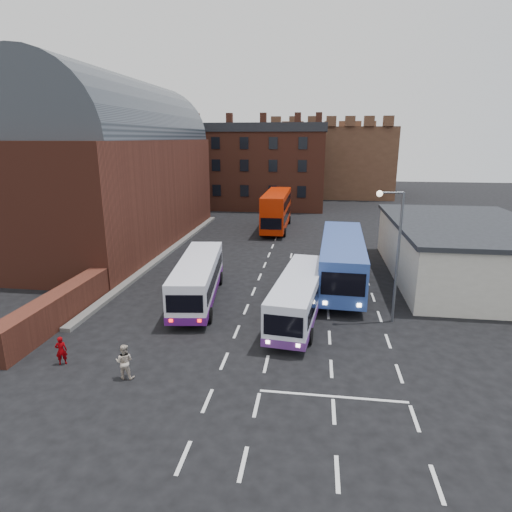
# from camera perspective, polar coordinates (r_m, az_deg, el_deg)

# --- Properties ---
(ground) EXTENTS (180.00, 180.00, 0.00)m
(ground) POSITION_cam_1_polar(r_m,az_deg,el_deg) (21.54, -3.80, -12.77)
(ground) COLOR black
(railway_station) EXTENTS (12.00, 28.00, 16.00)m
(railway_station) POSITION_cam_1_polar(r_m,az_deg,el_deg) (44.18, -18.60, 11.38)
(railway_station) COLOR #602B1E
(railway_station) RESTS_ON ground
(forecourt_wall) EXTENTS (1.20, 10.00, 1.80)m
(forecourt_wall) POSITION_cam_1_polar(r_m,az_deg,el_deg) (26.66, -25.04, -6.43)
(forecourt_wall) COLOR #602B1E
(forecourt_wall) RESTS_ON ground
(cream_building) EXTENTS (10.40, 16.40, 4.25)m
(cream_building) POSITION_cam_1_polar(r_m,az_deg,el_deg) (35.28, 25.90, 0.74)
(cream_building) COLOR beige
(cream_building) RESTS_ON ground
(brick_terrace) EXTENTS (22.00, 10.00, 11.00)m
(brick_terrace) POSITION_cam_1_polar(r_m,az_deg,el_deg) (65.50, -0.82, 11.37)
(brick_terrace) COLOR brown
(brick_terrace) RESTS_ON ground
(castle_keep) EXTENTS (22.00, 22.00, 12.00)m
(castle_keep) POSITION_cam_1_polar(r_m,az_deg,el_deg) (84.68, 9.57, 12.43)
(castle_keep) COLOR brown
(castle_keep) RESTS_ON ground
(bus_white_outbound) EXTENTS (3.50, 10.11, 2.70)m
(bus_white_outbound) POSITION_cam_1_polar(r_m,az_deg,el_deg) (27.68, -7.76, -2.75)
(bus_white_outbound) COLOR white
(bus_white_outbound) RESTS_ON ground
(bus_white_inbound) EXTENTS (3.23, 9.66, 2.59)m
(bus_white_inbound) POSITION_cam_1_polar(r_m,az_deg,el_deg) (24.79, 5.75, -5.04)
(bus_white_inbound) COLOR white
(bus_white_inbound) RESTS_ON ground
(bus_blue) EXTENTS (3.57, 12.59, 3.40)m
(bus_blue) POSITION_cam_1_polar(r_m,az_deg,el_deg) (30.84, 11.40, -0.21)
(bus_blue) COLOR #304EA2
(bus_blue) RESTS_ON ground
(bus_red_double) EXTENTS (2.78, 10.79, 4.31)m
(bus_red_double) POSITION_cam_1_polar(r_m,az_deg,el_deg) (48.72, 2.75, 6.13)
(bus_red_double) COLOR #BC1F02
(bus_red_double) RESTS_ON ground
(street_lamp) EXTENTS (1.51, 0.50, 7.52)m
(street_lamp) POSITION_cam_1_polar(r_m,az_deg,el_deg) (24.51, 17.95, 1.39)
(street_lamp) COLOR #585C63
(street_lamp) RESTS_ON ground
(pedestrian_red) EXTENTS (0.60, 0.52, 1.39)m
(pedestrian_red) POSITION_cam_1_polar(r_m,az_deg,el_deg) (22.15, -24.54, -11.39)
(pedestrian_red) COLOR #770004
(pedestrian_red) RESTS_ON ground
(pedestrian_beige) EXTENTS (0.81, 0.65, 1.59)m
(pedestrian_beige) POSITION_cam_1_polar(r_m,az_deg,el_deg) (19.98, -17.14, -13.29)
(pedestrian_beige) COLOR beige
(pedestrian_beige) RESTS_ON ground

